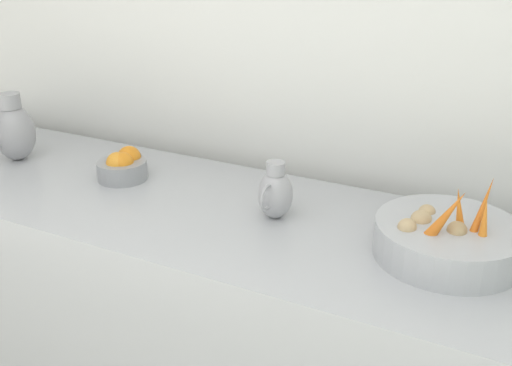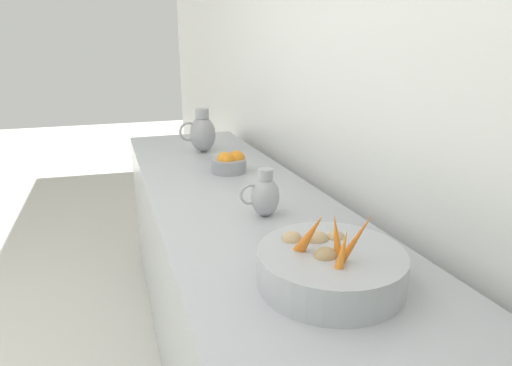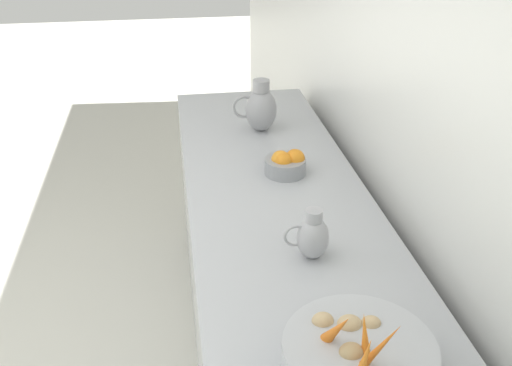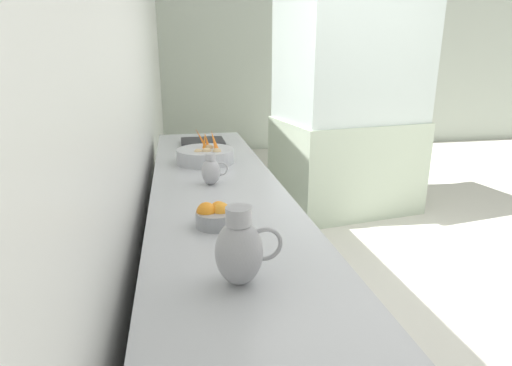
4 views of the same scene
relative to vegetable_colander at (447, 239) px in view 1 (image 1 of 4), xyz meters
The scene contains 6 objects.
tile_wall_left 0.69m from the vegetable_colander, behind, with size 0.10×9.08×3.00m, color white.
prep_counter 0.73m from the vegetable_colander, 87.67° to the right, with size 0.71×3.26×0.93m, color #ADAFB5.
vegetable_colander is the anchor object (origin of this frame).
orange_bowl 1.09m from the vegetable_colander, 92.16° to the right, with size 0.17×0.17×0.11m.
metal_pitcher_tall 1.57m from the vegetable_colander, 90.40° to the right, with size 0.21×0.15×0.25m.
metal_pitcher_short 0.50m from the vegetable_colander, 90.68° to the right, with size 0.15×0.10×0.18m.
Camera 1 is at (-0.09, 0.70, 1.70)m, focal length 40.93 mm.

